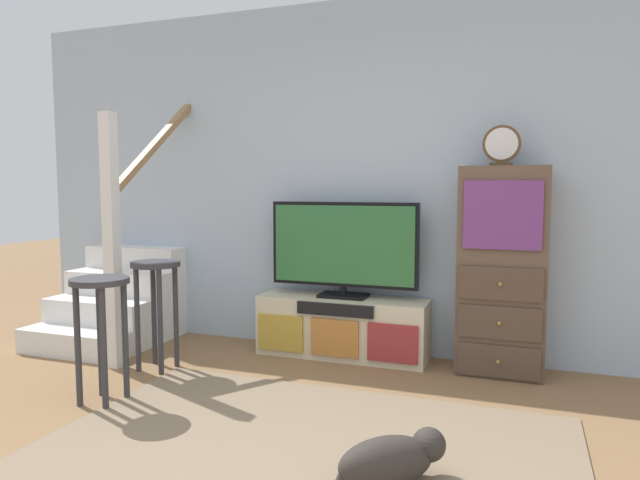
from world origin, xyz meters
TOP-DOWN VIEW (x-y plane):
  - back_wall at (0.00, 2.46)m, footprint 6.40×0.12m
  - area_rug at (0.00, 0.60)m, footprint 2.60×1.80m
  - media_console at (-0.30, 2.19)m, footprint 1.29×0.38m
  - television at (-0.30, 2.22)m, footprint 1.14×0.22m
  - side_cabinet at (0.84, 2.20)m, footprint 0.58×0.38m
  - desk_clock at (0.82, 2.19)m, footprint 0.25×0.08m
  - staircase at (-2.24, 2.20)m, footprint 1.00×1.36m
  - bar_stool_near at (-1.36, 0.83)m, footprint 0.34×0.34m
  - bar_stool_far at (-1.44, 1.47)m, footprint 0.34×0.34m
  - dog at (0.47, 0.47)m, footprint 0.47×0.44m

SIDE VIEW (x-z plane):
  - area_rug at x=0.00m, z-range 0.00..0.01m
  - dog at x=0.47m, z-range 0.00..0.23m
  - media_console at x=-0.30m, z-range 0.00..0.45m
  - staircase at x=-2.24m, z-range -0.73..1.47m
  - bar_stool_near at x=-1.36m, z-range 0.18..0.93m
  - bar_stool_far at x=-1.44m, z-range 0.18..0.95m
  - side_cabinet at x=0.84m, z-range 0.00..1.42m
  - television at x=-0.30m, z-range 0.48..1.20m
  - back_wall at x=0.00m, z-range 0.00..2.70m
  - desk_clock at x=0.82m, z-range 1.42..1.70m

